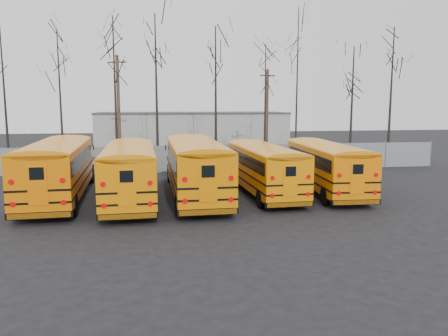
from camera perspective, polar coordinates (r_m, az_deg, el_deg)
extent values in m
plane|color=black|center=(21.29, -2.44, -5.37)|extent=(120.00, 120.00, 0.00)
cube|color=gray|center=(32.89, -4.80, 1.23)|extent=(40.00, 0.04, 2.00)
cube|color=#B3B2AD|center=(52.83, -4.21, 4.98)|extent=(22.00, 8.00, 4.00)
cylinder|color=black|center=(21.36, -25.34, -4.70)|extent=(0.34, 1.05, 1.04)
cylinder|color=black|center=(20.93, -19.06, -4.61)|extent=(0.34, 1.05, 1.04)
cylinder|color=black|center=(29.76, -21.45, -1.00)|extent=(0.34, 1.05, 1.04)
cylinder|color=black|center=(29.45, -16.94, -0.88)|extent=(0.34, 1.05, 1.04)
cube|color=orange|center=(24.17, -20.96, -0.07)|extent=(3.07, 9.78, 2.44)
cube|color=orange|center=(29.87, -19.17, 0.16)|extent=(2.42, 1.88, 1.04)
cube|color=black|center=(23.90, -21.10, 1.15)|extent=(3.06, 8.74, 0.73)
cube|color=black|center=(25.15, -20.55, -1.49)|extent=(3.19, 11.56, 0.09)
cube|color=black|center=(25.07, -20.61, -0.32)|extent=(3.19, 11.56, 0.09)
cube|color=black|center=(19.83, -22.92, -5.66)|extent=(2.67, 0.36, 0.29)
cube|color=black|center=(30.76, -18.92, -0.68)|extent=(2.50, 0.33, 0.27)
cube|color=orange|center=(19.47, -23.19, -2.18)|extent=(0.78, 0.08, 1.61)
cylinder|color=#B20505|center=(19.82, -25.88, -4.31)|extent=(0.23, 0.05, 0.23)
cylinder|color=#B20505|center=(19.43, -20.22, -4.23)|extent=(0.23, 0.05, 0.23)
cylinder|color=#B20505|center=(19.65, -26.05, -1.65)|extent=(0.23, 0.05, 0.23)
cylinder|color=#B20505|center=(19.25, -20.36, -1.51)|extent=(0.23, 0.05, 0.23)
cylinder|color=black|center=(19.97, -15.57, -5.14)|extent=(0.31, 1.00, 0.99)
cylinder|color=black|center=(19.89, -9.13, -4.98)|extent=(0.31, 1.00, 0.99)
cylinder|color=black|center=(28.09, -14.16, -1.25)|extent=(0.31, 1.00, 0.99)
cylinder|color=black|center=(28.03, -9.61, -1.13)|extent=(0.31, 1.00, 0.99)
cube|color=orange|center=(22.84, -12.22, -0.39)|extent=(2.75, 9.26, 2.32)
cube|color=orange|center=(28.31, -11.90, -0.09)|extent=(2.27, 1.75, 0.99)
cube|color=black|center=(22.57, -12.27, 0.84)|extent=(2.76, 8.27, 0.69)
cube|color=black|center=(23.78, -12.12, -1.80)|extent=(2.84, 10.96, 0.09)
cube|color=black|center=(23.70, -12.15, -0.62)|extent=(2.84, 10.96, 0.09)
cube|color=black|center=(18.67, -12.46, -6.12)|extent=(2.53, 0.30, 0.28)
cube|color=black|center=(29.17, -11.84, -0.93)|extent=(2.38, 0.27, 0.26)
cube|color=orange|center=(18.30, -12.58, -2.60)|extent=(0.74, 0.06, 1.53)
cylinder|color=#B20505|center=(18.49, -15.43, -4.78)|extent=(0.22, 0.05, 0.22)
cylinder|color=#B20505|center=(18.43, -9.59, -4.65)|extent=(0.22, 0.05, 0.22)
cylinder|color=#B20505|center=(18.32, -15.54, -2.07)|extent=(0.22, 0.05, 0.22)
cylinder|color=#B20505|center=(18.25, -9.66, -1.92)|extent=(0.22, 0.05, 0.22)
cylinder|color=black|center=(20.05, -5.96, -4.74)|extent=(0.31, 1.04, 1.04)
cylinder|color=black|center=(20.33, 0.68, -4.52)|extent=(0.31, 1.04, 1.04)
cylinder|color=black|center=(28.61, -7.10, -0.84)|extent=(0.31, 1.04, 1.04)
cylinder|color=black|center=(28.80, -2.43, -0.72)|extent=(0.31, 1.04, 1.04)
cube|color=orange|center=(23.23, -3.66, 0.14)|extent=(2.73, 9.70, 2.44)
cube|color=orange|center=(28.96, -4.84, 0.35)|extent=(2.36, 1.80, 1.04)
cube|color=black|center=(22.96, -3.62, 1.42)|extent=(2.76, 8.66, 0.73)
cube|color=black|center=(24.22, -3.86, -1.33)|extent=(2.79, 11.48, 0.09)
cube|color=black|center=(24.14, -3.88, -0.11)|extent=(2.79, 11.48, 0.09)
cube|color=black|center=(18.86, -2.11, -5.70)|extent=(2.66, 0.27, 0.29)
cube|color=black|center=(29.87, -4.96, -0.52)|extent=(2.50, 0.24, 0.27)
cube|color=orange|center=(18.49, -2.08, -2.03)|extent=(0.78, 0.05, 1.61)
cylinder|color=#B20505|center=(18.52, -5.10, -4.34)|extent=(0.23, 0.04, 0.23)
cylinder|color=#B20505|center=(18.78, 0.93, -4.13)|extent=(0.23, 0.04, 0.23)
cylinder|color=#B20505|center=(18.34, -5.14, -1.49)|extent=(0.23, 0.04, 0.23)
cylinder|color=#B20505|center=(18.60, 0.94, -1.32)|extent=(0.23, 0.04, 0.23)
cylinder|color=black|center=(21.46, 4.81, -4.02)|extent=(0.30, 0.93, 0.92)
cylinder|color=black|center=(22.12, 10.01, -3.75)|extent=(0.30, 0.93, 0.92)
cylinder|color=black|center=(28.85, 0.54, -0.82)|extent=(0.30, 0.93, 0.92)
cylinder|color=black|center=(29.34, 4.52, -0.69)|extent=(0.30, 0.93, 0.92)
cube|color=orange|center=(24.39, 5.24, 0.05)|extent=(2.67, 8.66, 2.17)
cube|color=orange|center=(29.32, 2.40, 0.23)|extent=(2.14, 1.66, 0.92)
cube|color=black|center=(24.15, 5.38, 1.12)|extent=(2.67, 7.74, 0.65)
cube|color=black|center=(25.23, 4.71, -1.21)|extent=(2.77, 10.25, 0.08)
cube|color=black|center=(25.16, 4.72, -0.17)|extent=(2.77, 10.25, 0.08)
cube|color=black|center=(20.67, 8.52, -4.69)|extent=(2.37, 0.30, 0.26)
cube|color=black|center=(30.10, 2.06, -0.53)|extent=(2.22, 0.28, 0.24)
cube|color=orange|center=(20.36, 8.68, -1.72)|extent=(0.69, 0.07, 1.43)
cylinder|color=#B20505|center=(20.20, 6.31, -3.62)|extent=(0.20, 0.05, 0.20)
cylinder|color=#B20505|center=(20.79, 10.92, -3.38)|extent=(0.20, 0.05, 0.20)
cylinder|color=#B20505|center=(20.04, 6.35, -1.30)|extent=(0.20, 0.05, 0.20)
cylinder|color=#B20505|center=(20.64, 10.98, -1.12)|extent=(0.20, 0.05, 0.20)
cylinder|color=black|center=(22.52, 13.13, -3.60)|extent=(0.31, 0.95, 0.94)
cylinder|color=black|center=(23.30, 18.08, -3.40)|extent=(0.31, 0.95, 0.94)
cylinder|color=black|center=(29.98, 8.22, -0.54)|extent=(0.31, 0.95, 0.94)
cylinder|color=black|center=(30.56, 12.09, -0.47)|extent=(0.31, 0.95, 0.94)
cube|color=orange|center=(25.53, 13.24, 0.30)|extent=(2.80, 8.86, 2.21)
cube|color=orange|center=(30.50, 10.03, 0.46)|extent=(2.20, 1.71, 0.94)
cube|color=black|center=(25.29, 13.41, 1.35)|extent=(2.79, 7.92, 0.66)
cube|color=black|center=(26.37, 12.62, -0.93)|extent=(2.91, 10.47, 0.08)
cube|color=black|center=(26.31, 12.66, 0.08)|extent=(2.91, 10.47, 0.08)
cube|color=black|center=(21.79, 16.82, -4.26)|extent=(2.42, 0.33, 0.26)
cube|color=black|center=(31.29, 9.63, -0.29)|extent=(2.26, 0.30, 0.24)
cube|color=orange|center=(21.49, 17.05, -1.38)|extent=(0.71, 0.07, 1.46)
cylinder|color=#B20505|center=(21.27, 14.76, -3.19)|extent=(0.21, 0.05, 0.21)
cylinder|color=#B20505|center=(21.96, 19.14, -3.02)|extent=(0.21, 0.05, 0.21)
cylinder|color=#B20505|center=(21.12, 14.85, -0.94)|extent=(0.21, 0.05, 0.21)
cylinder|color=#B20505|center=(21.81, 19.24, -0.84)|extent=(0.21, 0.05, 0.21)
cylinder|color=#4C392B|center=(40.05, -13.59, 7.52)|extent=(0.29, 0.29, 9.30)
cube|color=#4C392B|center=(40.21, -13.79, 13.27)|extent=(1.61, 0.64, 0.12)
cylinder|color=#473328|center=(39.89, 5.64, 6.87)|extent=(0.25, 0.25, 8.14)
cube|color=#473328|center=(39.96, 5.71, 11.93)|extent=(1.45, 0.33, 0.11)
cone|color=black|center=(37.00, -26.75, 8.54)|extent=(0.26, 0.26, 11.51)
cone|color=black|center=(36.27, -20.58, 8.26)|extent=(0.26, 0.26, 10.67)
cone|color=black|center=(34.91, -14.03, 9.34)|extent=(0.26, 0.26, 11.63)
cone|color=black|center=(35.74, -8.81, 9.83)|extent=(0.26, 0.26, 12.10)
cone|color=black|center=(37.68, -1.09, 9.40)|extent=(0.26, 0.26, 11.52)
cone|color=black|center=(36.13, 5.38, 8.05)|extent=(0.26, 0.26, 9.80)
cone|color=black|center=(37.63, 9.50, 10.35)|extent=(0.26, 0.26, 12.90)
cone|color=black|center=(37.87, 16.34, 7.71)|extent=(0.26, 0.26, 9.73)
cone|color=black|center=(42.82, 20.96, 8.95)|extent=(0.26, 0.26, 11.85)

